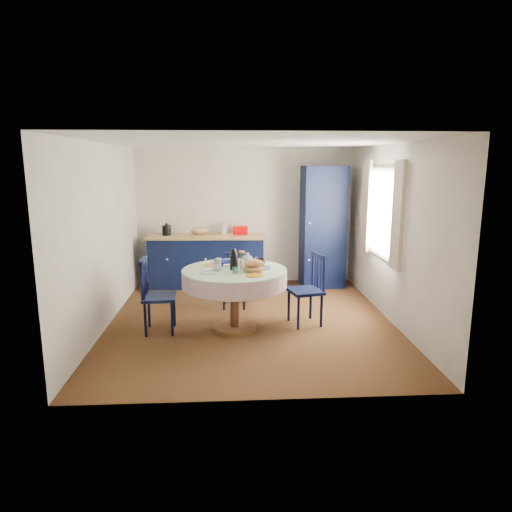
{
  "coord_description": "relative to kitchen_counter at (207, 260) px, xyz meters",
  "views": [
    {
      "loc": [
        -0.29,
        -6.25,
        2.23
      ],
      "look_at": [
        0.09,
        0.2,
        0.91
      ],
      "focal_mm": 32.0,
      "sensor_mm": 36.0,
      "label": 1
    }
  ],
  "objects": [
    {
      "name": "floor",
      "position": [
        0.71,
        -1.96,
        -0.48
      ],
      "size": [
        4.5,
        4.5,
        0.0
      ],
      "primitive_type": "plane",
      "color": "black",
      "rests_on": "ground"
    },
    {
      "name": "ceiling",
      "position": [
        0.71,
        -1.96,
        2.02
      ],
      "size": [
        4.5,
        4.5,
        0.0
      ],
      "primitive_type": "plane",
      "rotation": [
        3.14,
        0.0,
        0.0
      ],
      "color": "white",
      "rests_on": "wall_back"
    },
    {
      "name": "wall_back",
      "position": [
        0.71,
        0.29,
        0.77
      ],
      "size": [
        4.0,
        0.02,
        2.5
      ],
      "primitive_type": "cube",
      "color": "silver",
      "rests_on": "floor"
    },
    {
      "name": "wall_left",
      "position": [
        -1.29,
        -1.96,
        0.77
      ],
      "size": [
        0.02,
        4.5,
        2.5
      ],
      "primitive_type": "cube",
      "color": "silver",
      "rests_on": "floor"
    },
    {
      "name": "wall_right",
      "position": [
        2.71,
        -1.96,
        0.77
      ],
      "size": [
        0.02,
        4.5,
        2.5
      ],
      "primitive_type": "cube",
      "color": "silver",
      "rests_on": "floor"
    },
    {
      "name": "window",
      "position": [
        2.66,
        -1.66,
        1.04
      ],
      "size": [
        0.1,
        1.74,
        1.45
      ],
      "color": "white",
      "rests_on": "wall_right"
    },
    {
      "name": "kitchen_counter",
      "position": [
        0.0,
        0.0,
        0.0
      ],
      "size": [
        2.13,
        0.73,
        1.18
      ],
      "rotation": [
        0.0,
        0.0,
        -0.04
      ],
      "color": "black",
      "rests_on": "floor"
    },
    {
      "name": "pantry_cabinet",
      "position": [
        2.11,
        -0.11,
        0.61
      ],
      "size": [
        0.79,
        0.58,
        2.18
      ],
      "rotation": [
        0.0,
        0.0,
        0.04
      ],
      "color": "black",
      "rests_on": "floor"
    },
    {
      "name": "dining_table",
      "position": [
        0.48,
        -2.31,
        0.23
      ],
      "size": [
        1.39,
        1.39,
        1.12
      ],
      "color": "#5C2E1A",
      "rests_on": "floor"
    },
    {
      "name": "chair_left",
      "position": [
        -0.57,
        -2.32,
        0.02
      ],
      "size": [
        0.45,
        0.47,
        1.0
      ],
      "rotation": [
        0.0,
        0.0,
        1.61
      ],
      "color": "black",
      "rests_on": "floor"
    },
    {
      "name": "chair_far",
      "position": [
        0.48,
        -1.28,
        -0.05
      ],
      "size": [
        0.4,
        0.38,
        0.85
      ],
      "rotation": [
        0.0,
        0.0,
        -0.05
      ],
      "color": "black",
      "rests_on": "floor"
    },
    {
      "name": "chair_right",
      "position": [
        1.5,
        -2.13,
        0.02
      ],
      "size": [
        0.52,
        0.54,
        1.0
      ],
      "rotation": [
        0.0,
        0.0,
        -1.33
      ],
      "color": "black",
      "rests_on": "floor"
    },
    {
      "name": "mug_a",
      "position": [
        0.24,
        -2.37,
        0.41
      ],
      "size": [
        0.13,
        0.13,
        0.1
      ],
      "primitive_type": "imported",
      "color": "silver",
      "rests_on": "dining_table"
    },
    {
      "name": "mug_b",
      "position": [
        0.49,
        -2.55,
        0.4
      ],
      "size": [
        0.09,
        0.09,
        0.08
      ],
      "primitive_type": "imported",
      "color": "#2D746B",
      "rests_on": "dining_table"
    },
    {
      "name": "mug_c",
      "position": [
        0.83,
        -2.13,
        0.41
      ],
      "size": [
        0.13,
        0.13,
        0.1
      ],
      "primitive_type": "imported",
      "color": "black",
      "rests_on": "dining_table"
    },
    {
      "name": "mug_d",
      "position": [
        0.26,
        -1.99,
        0.4
      ],
      "size": [
        0.09,
        0.09,
        0.08
      ],
      "primitive_type": "imported",
      "color": "silver",
      "rests_on": "dining_table"
    },
    {
      "name": "cobalt_bowl",
      "position": [
        0.32,
        -2.05,
        0.39
      ],
      "size": [
        0.24,
        0.24,
        0.06
      ],
      "primitive_type": "imported",
      "color": "navy",
      "rests_on": "dining_table"
    }
  ]
}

